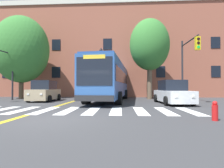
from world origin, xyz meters
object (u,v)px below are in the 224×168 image
at_px(traffic_light_near_corner, 188,58).
at_px(traffic_light_far_corner, 1,64).
at_px(street_tree_curbside_small, 22,50).
at_px(city_bus, 110,80).
at_px(car_white_far_lane, 172,93).
at_px(car_red_behind_bus, 122,88).
at_px(traffic_light_overhead, 102,65).
at_px(street_tree_curbside_large, 149,45).
at_px(fire_hydrant, 215,111).
at_px(car_tan_near_lane, 45,92).

distance_m(traffic_light_near_corner, traffic_light_far_corner, 16.55).
height_order(traffic_light_near_corner, street_tree_curbside_small, street_tree_curbside_small).
bearing_deg(city_bus, car_white_far_lane, -29.09).
distance_m(car_red_behind_bus, traffic_light_far_corner, 16.38).
bearing_deg(car_white_far_lane, street_tree_curbside_small, 162.23).
relative_size(car_white_far_lane, traffic_light_overhead, 0.93).
distance_m(street_tree_curbside_large, fire_hydrant, 12.92).
xyz_separation_m(car_white_far_lane, traffic_light_far_corner, (-14.69, 1.36, 2.52)).
xyz_separation_m(car_tan_near_lane, traffic_light_overhead, (5.04, 1.58, 2.55)).
relative_size(traffic_light_near_corner, fire_hydrant, 7.51).
bearing_deg(fire_hydrant, traffic_light_overhead, 118.56).
bearing_deg(traffic_light_far_corner, street_tree_curbside_small, 92.03).
bearing_deg(traffic_light_far_corner, car_white_far_lane, -5.30).
distance_m(car_white_far_lane, street_tree_curbside_small, 16.21).
bearing_deg(city_bus, traffic_light_overhead, 143.58).
height_order(city_bus, car_white_far_lane, city_bus).
bearing_deg(car_red_behind_bus, fire_hydrant, -80.10).
xyz_separation_m(traffic_light_near_corner, traffic_light_overhead, (-7.64, 1.63, -0.38)).
height_order(city_bus, street_tree_curbside_small, street_tree_curbside_small).
xyz_separation_m(car_red_behind_bus, fire_hydrant, (3.52, -20.14, -0.74)).
height_order(car_white_far_lane, traffic_light_near_corner, traffic_light_near_corner).
bearing_deg(car_white_far_lane, fire_hydrant, -92.54).
bearing_deg(street_tree_curbside_large, car_white_far_lane, -79.38).
bearing_deg(traffic_light_overhead, street_tree_curbside_small, 171.34).
bearing_deg(street_tree_curbside_small, city_bus, -11.36).
bearing_deg(street_tree_curbside_large, traffic_light_far_corner, -165.21).
distance_m(street_tree_curbside_small, fire_hydrant, 19.17).
distance_m(city_bus, street_tree_curbside_large, 5.99).
bearing_deg(traffic_light_far_corner, city_bus, 8.25).
relative_size(traffic_light_overhead, street_tree_curbside_large, 0.59).
height_order(car_tan_near_lane, car_white_far_lane, car_tan_near_lane).
xyz_separation_m(car_tan_near_lane, street_tree_curbside_large, (9.91, 3.20, 4.88)).
bearing_deg(fire_hydrant, street_tree_curbside_large, 93.11).
distance_m(traffic_light_near_corner, traffic_light_overhead, 7.83).
bearing_deg(car_tan_near_lane, fire_hydrant, -38.96).
bearing_deg(traffic_light_overhead, traffic_light_far_corner, -167.26).
bearing_deg(traffic_light_near_corner, car_tan_near_lane, 179.78).
distance_m(car_white_far_lane, fire_hydrant, 6.75).
distance_m(traffic_light_overhead, street_tree_curbside_small, 9.33).
distance_m(traffic_light_far_corner, street_tree_curbside_small, 3.95).
bearing_deg(car_white_far_lane, traffic_light_near_corner, 43.42).
height_order(traffic_light_far_corner, traffic_light_overhead, traffic_light_overhead).
bearing_deg(car_red_behind_bus, car_white_far_lane, -74.12).
xyz_separation_m(car_tan_near_lane, street_tree_curbside_small, (-3.97, 2.95, 4.52)).
height_order(car_tan_near_lane, street_tree_curbside_large, street_tree_curbside_large).
bearing_deg(street_tree_curbside_large, car_red_behind_bus, 108.88).
relative_size(street_tree_curbside_small, fire_hydrant, 12.03).
distance_m(traffic_light_far_corner, fire_hydrant, 16.78).
height_order(traffic_light_near_corner, street_tree_curbside_large, street_tree_curbside_large).
bearing_deg(street_tree_curbside_large, traffic_light_near_corner, -49.42).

